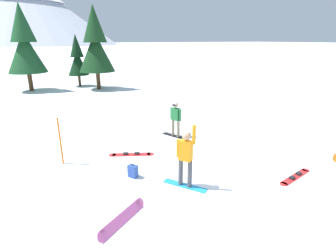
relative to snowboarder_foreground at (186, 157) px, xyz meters
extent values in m
plane|color=white|center=(1.41, 0.20, -1.02)|extent=(800.00, 800.00, 0.00)
cube|color=#1E8CD8|center=(0.00, 0.00, -1.00)|extent=(1.07, 1.37, 0.02)
cylinder|color=#4C4C51|center=(-0.09, 0.13, -0.54)|extent=(0.15, 0.15, 0.90)
cylinder|color=#4C4C51|center=(0.09, -0.13, -0.54)|extent=(0.15, 0.15, 0.90)
cube|color=orange|center=(0.00, 0.00, 0.23)|extent=(0.42, 0.47, 0.64)
cylinder|color=orange|center=(-0.15, 0.21, 0.26)|extent=(0.11, 0.11, 0.58)
cylinder|color=orange|center=(0.15, -0.21, 0.80)|extent=(0.11, 0.11, 0.60)
sphere|color=tan|center=(0.00, 0.00, 0.71)|extent=(0.24, 0.24, 0.24)
cube|color=black|center=(0.11, 0.08, 0.72)|extent=(0.13, 0.16, 0.08)
cube|color=black|center=(1.94, 4.18, -1.00)|extent=(0.85, 1.48, 0.02)
cylinder|color=gray|center=(2.01, 4.03, -0.58)|extent=(0.15, 0.15, 0.82)
cylinder|color=gray|center=(1.88, 4.33, -0.58)|extent=(0.15, 0.15, 0.82)
cube|color=#237238|center=(1.94, 4.18, 0.12)|extent=(0.38, 0.46, 0.58)
cylinder|color=#237238|center=(2.05, 3.94, 0.12)|extent=(0.11, 0.11, 0.58)
cylinder|color=#237238|center=(1.84, 4.42, 0.12)|extent=(0.11, 0.11, 0.58)
sphere|color=tan|center=(1.94, 4.18, 0.57)|extent=(0.24, 0.24, 0.24)
cube|color=black|center=(1.82, 4.13, 0.58)|extent=(0.10, 0.17, 0.08)
cube|color=red|center=(3.68, -1.24, -1.00)|extent=(1.56, 0.56, 0.02)
cylinder|color=red|center=(4.44, -1.08, -1.00)|extent=(0.30, 0.30, 0.02)
cylinder|color=red|center=(2.93, -1.40, -1.00)|extent=(0.30, 0.30, 0.02)
cube|color=black|center=(3.91, -1.19, -0.96)|extent=(0.22, 0.18, 0.07)
cube|color=black|center=(3.46, -1.29, -0.96)|extent=(0.22, 0.18, 0.07)
cube|color=red|center=(-0.72, 3.11, -1.00)|extent=(1.53, 0.89, 0.02)
cylinder|color=red|center=(-0.01, 2.79, -1.00)|extent=(0.38, 0.38, 0.02)
cylinder|color=red|center=(-1.42, 3.42, -1.00)|extent=(0.38, 0.38, 0.02)
cube|color=black|center=(-0.50, 3.01, -0.96)|extent=(0.24, 0.21, 0.07)
cube|color=black|center=(-0.93, 3.20, -0.96)|extent=(0.24, 0.21, 0.07)
cube|color=pink|center=(-2.36, -0.83, -0.88)|extent=(1.35, 0.95, 0.28)
cylinder|color=pink|center=(-1.72, -0.42, -0.88)|extent=(0.33, 0.29, 0.28)
cylinder|color=pink|center=(-2.99, -1.24, -0.88)|extent=(0.33, 0.29, 0.28)
cube|color=black|center=(-2.19, -0.67, -0.86)|extent=(0.24, 0.21, 0.16)
cube|color=black|center=(-2.57, -0.92, -0.86)|extent=(0.24, 0.21, 0.16)
cube|color=#A85613|center=(6.18, -1.03, -0.86)|extent=(0.23, 0.14, 0.20)
cube|color=#2D4C9E|center=(-1.29, 1.32, -0.80)|extent=(0.34, 0.38, 0.44)
cube|color=navy|center=(-1.18, 1.39, -0.86)|extent=(0.17, 0.22, 0.20)
cylinder|color=black|center=(-1.29, 1.32, -0.56)|extent=(0.08, 0.12, 0.02)
cylinder|color=orange|center=(-3.31, 3.55, -0.11)|extent=(0.06, 0.06, 1.82)
cylinder|color=#472D19|center=(1.69, 18.96, -0.19)|extent=(0.38, 0.38, 1.65)
cone|color=#143819|center=(1.69, 18.96, 2.40)|extent=(3.26, 3.26, 3.52)
cone|color=#143819|center=(1.69, 18.96, 4.86)|extent=(2.12, 2.12, 3.22)
cylinder|color=#472D19|center=(0.37, 21.53, -0.46)|extent=(0.25, 0.25, 1.11)
cone|color=black|center=(0.37, 21.53, 1.28)|extent=(1.99, 1.99, 2.37)
cone|color=black|center=(0.37, 21.53, 2.94)|extent=(1.29, 1.29, 2.17)
cylinder|color=#472D19|center=(-4.07, 20.88, -0.18)|extent=(0.38, 0.38, 1.67)
cone|color=#194723|center=(-4.07, 20.88, 2.42)|extent=(3.27, 3.27, 3.55)
cone|color=#194723|center=(-4.07, 20.88, 4.91)|extent=(2.13, 2.13, 3.25)
cone|color=#B2B7C6|center=(-1.31, 258.43, 26.29)|extent=(149.05, 149.05, 54.61)
camera|label=1|loc=(-3.93, -6.46, 3.51)|focal=28.30mm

